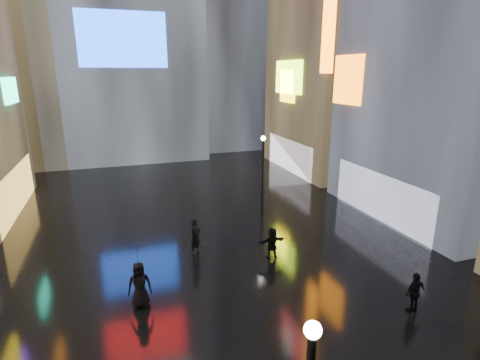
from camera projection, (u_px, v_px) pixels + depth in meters
name	position (u px, v px, depth m)	size (l,w,h in m)	color
ground	(199.00, 223.00, 23.38)	(140.00, 140.00, 0.00)	black
building_right_far	(344.00, 16.00, 33.54)	(10.28, 12.00, 28.00)	black
tower_flank_right	(220.00, 4.00, 45.10)	(12.00, 12.00, 34.00)	black
lamp_far	(263.00, 170.00, 24.30)	(0.30, 0.30, 5.20)	black
pedestrian_3	(415.00, 292.00, 14.57)	(0.97, 0.40, 1.66)	black
pedestrian_4	(140.00, 285.00, 14.86)	(0.93, 0.61, 1.91)	black
pedestrian_5	(272.00, 243.00, 18.84)	(1.51, 0.48, 1.63)	black
pedestrian_6	(195.00, 237.00, 19.15)	(0.70, 0.46, 1.92)	black
umbrella_2	(137.00, 253.00, 14.47)	(0.92, 0.94, 0.85)	black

